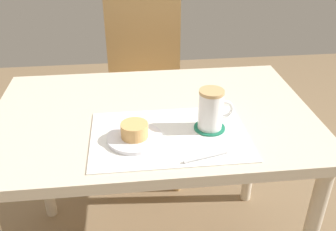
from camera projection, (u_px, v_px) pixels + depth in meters
dining_table at (153, 134)px, 1.31m from camera, size 1.08×0.70×0.70m
wooden_chair at (143, 82)px, 1.94m from camera, size 0.46×0.46×0.91m
placemat at (169, 136)px, 1.13m from camera, size 0.47×0.32×0.00m
pastry_plate at (135, 138)px, 1.11m from camera, size 0.17×0.17×0.01m
pastry at (134, 130)px, 1.10m from camera, size 0.08×0.08×0.04m
coffee_coaster at (209, 128)px, 1.17m from camera, size 0.10×0.10×0.00m
coffee_mug at (211, 109)px, 1.13m from camera, size 0.11×0.08×0.13m
teaspoon at (206, 157)px, 1.03m from camera, size 0.13×0.04×0.01m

